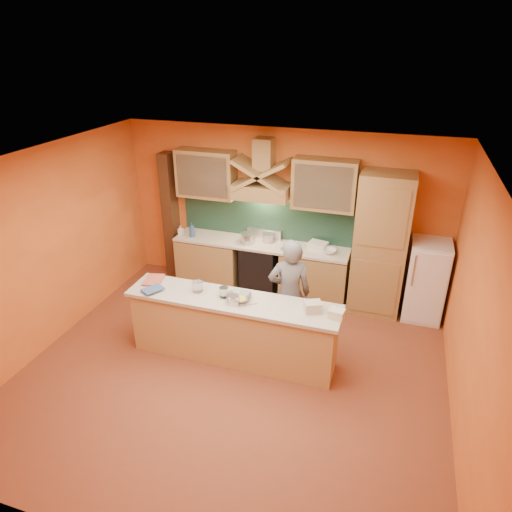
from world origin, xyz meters
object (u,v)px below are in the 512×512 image
(stove, at_px, (260,268))
(mixing_bowl, at_px, (239,298))
(person, at_px, (289,294))
(fridge, at_px, (426,280))
(kitchen_scale, at_px, (234,300))

(stove, relative_size, mixing_bowl, 2.84)
(person, bearing_deg, stove, -75.98)
(fridge, height_order, person, person)
(fridge, distance_m, person, 2.30)
(mixing_bowl, bearing_deg, fridge, 38.51)
(fridge, relative_size, kitchen_scale, 10.18)
(stove, bearing_deg, mixing_bowl, -81.12)
(person, distance_m, kitchen_scale, 0.90)
(fridge, relative_size, person, 0.79)
(person, xyz_separation_m, kitchen_scale, (-0.58, -0.67, 0.17))
(fridge, height_order, kitchen_scale, fridge)
(person, relative_size, mixing_bowl, 5.20)
(stove, xyz_separation_m, fridge, (2.70, 0.00, 0.20))
(stove, xyz_separation_m, kitchen_scale, (0.26, -2.01, 0.55))
(fridge, relative_size, mixing_bowl, 4.10)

